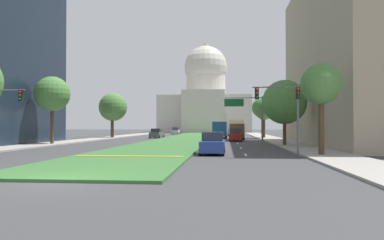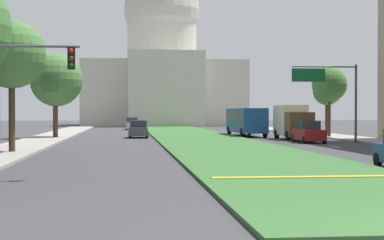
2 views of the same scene
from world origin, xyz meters
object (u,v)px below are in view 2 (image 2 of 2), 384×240
object	(u,v)px
traffic_light_near_left	(17,79)
city_bus	(246,119)
overhead_guide_sign	(332,87)
sedan_distant	(139,130)
street_tree_right_distant	(327,92)
street_tree_left_distant	(56,80)
sedan_far_horizon	(250,126)
street_tree_left_far	(55,81)
sedan_midblock	(308,132)
street_tree_right_far	(329,85)
sedan_very_far	(132,124)
street_tree_left_mid	(12,55)
capitol_building	(162,70)
box_truck_delivery	(293,121)

from	to	relation	value
traffic_light_near_left	city_bus	bearing A→B (deg)	68.22
city_bus	overhead_guide_sign	bearing A→B (deg)	-74.62
sedan_distant	street_tree_right_distant	bearing A→B (deg)	0.07
traffic_light_near_left	street_tree_left_distant	size ratio (longest dim) A/B	0.63
traffic_light_near_left	overhead_guide_sign	distance (m)	33.75
street_tree_right_distant	overhead_guide_sign	bearing A→B (deg)	-106.28
traffic_light_near_left	sedan_far_horizon	world-z (taller)	traffic_light_near_left
street_tree_left_distant	city_bus	world-z (taller)	street_tree_left_distant
street_tree_right_distant	city_bus	bearing A→B (deg)	158.55
street_tree_left_far	sedan_distant	distance (m)	9.45
overhead_guide_sign	sedan_midblock	distance (m)	4.25
traffic_light_near_left	street_tree_right_far	world-z (taller)	street_tree_right_far
sedan_far_horizon	sedan_very_far	world-z (taller)	sedan_very_far
traffic_light_near_left	street_tree_right_distant	bearing A→B (deg)	57.59
street_tree_right_far	street_tree_left_mid	bearing A→B (deg)	-141.76
capitol_building	street_tree_left_mid	distance (m)	85.12
overhead_guide_sign	street_tree_right_distant	xyz separation A→B (m)	(3.62, 12.41, 0.01)
street_tree_left_far	capitol_building	bearing A→B (deg)	77.28
street_tree_right_far	sedan_very_far	world-z (taller)	street_tree_right_far
street_tree_right_far	street_tree_right_distant	size ratio (longest dim) A/B	1.14
street_tree_left_mid	street_tree_right_far	size ratio (longest dim) A/B	1.16
street_tree_right_distant	box_truck_delivery	distance (m)	7.99
box_truck_delivery	street_tree_left_mid	bearing A→B (deg)	-140.66
sedan_far_horizon	sedan_midblock	bearing A→B (deg)	-90.19
city_bus	street_tree_left_distant	bearing A→B (deg)	-169.29
capitol_building	box_truck_delivery	world-z (taller)	capitol_building
street_tree_left_mid	street_tree_left_far	distance (m)	22.75
sedan_distant	city_bus	size ratio (longest dim) A/B	0.42
street_tree_right_far	sedan_distant	bearing A→B (deg)	172.07
city_bus	sedan_midblock	bearing A→B (deg)	-80.50
sedan_very_far	overhead_guide_sign	bearing A→B (deg)	-68.49
overhead_guide_sign	street_tree_right_distant	world-z (taller)	overhead_guide_sign
street_tree_right_distant	traffic_light_near_left	bearing A→B (deg)	-122.41
sedan_far_horizon	box_truck_delivery	bearing A→B (deg)	-89.21
street_tree_right_distant	sedan_very_far	xyz separation A→B (m)	(-19.71, 28.41, -3.82)
street_tree_left_mid	street_tree_left_far	size ratio (longest dim) A/B	1.06
street_tree_left_far	street_tree_right_distant	bearing A→B (deg)	2.16
capitol_building	street_tree_right_far	xyz separation A→B (m)	(13.00, -62.69, -5.59)
sedan_far_horizon	street_tree_right_distant	bearing A→B (deg)	-68.82
capitol_building	sedan_very_far	bearing A→B (deg)	-100.90
traffic_light_near_left	street_tree_right_far	xyz separation A→B (m)	(24.02, 36.18, 1.47)
street_tree_left_far	sedan_very_far	size ratio (longest dim) A/B	1.77
overhead_guide_sign	sedan_distant	bearing A→B (deg)	141.68
traffic_light_near_left	sedan_midblock	distance (m)	33.33
street_tree_left_mid	box_truck_delivery	bearing A→B (deg)	39.34
sedan_distant	box_truck_delivery	size ratio (longest dim) A/B	0.73
overhead_guide_sign	street_tree_right_far	size ratio (longest dim) A/B	0.93
sedan_midblock	traffic_light_near_left	bearing A→B (deg)	-125.40
capitol_building	city_bus	size ratio (longest dim) A/B	2.78
capitol_building	overhead_guide_sign	bearing A→B (deg)	-82.15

